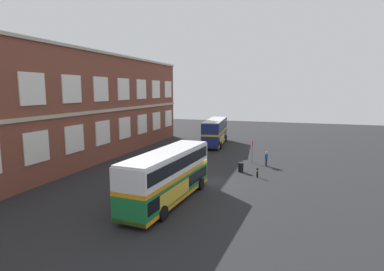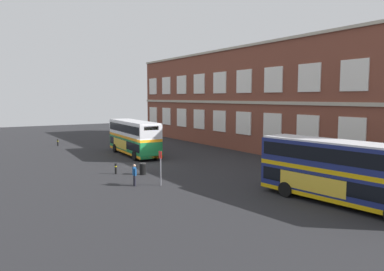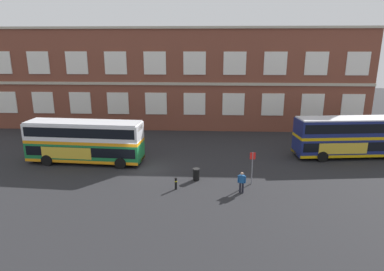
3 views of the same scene
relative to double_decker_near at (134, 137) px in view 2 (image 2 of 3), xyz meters
name	(u,v)px [view 2 (image 2 of 3)]	position (x,y,z in m)	size (l,w,h in m)	color
ground_plane	(162,162)	(5.78, 0.75, -2.15)	(120.00, 120.00, 0.00)	#232326
brick_terminal_building	(268,100)	(4.94, 16.72, 4.33)	(55.38, 8.19, 13.26)	brown
double_decker_near	(134,137)	(0.00, 0.00, 0.00)	(11.14, 3.40, 4.07)	#197038
double_decker_middle	(341,171)	(26.07, 2.90, 0.00)	(11.21, 3.76, 4.07)	navy
waiting_passenger	(134,174)	(14.36, -6.20, -1.22)	(0.64, 0.30, 1.70)	black
bus_stand_flag	(161,165)	(15.35, -4.44, -0.51)	(0.44, 0.10, 2.70)	slate
station_litter_bin	(143,169)	(10.80, -3.86, -1.63)	(0.60, 0.60, 1.03)	black
safety_bollard_west	(58,142)	(-13.54, -5.70, -1.66)	(0.19, 0.19, 0.95)	black
safety_bollard_east	(116,168)	(9.27, -5.79, -1.66)	(0.19, 0.19, 0.95)	black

